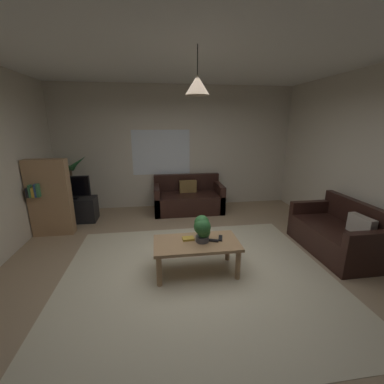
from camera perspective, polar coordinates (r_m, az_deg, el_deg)
floor at (r=3.74m, az=0.68°, el=-17.09°), size 5.57×5.73×0.02m
rug at (r=3.57m, az=1.21°, el=-18.62°), size 3.62×3.15×0.01m
wall_back at (r=6.05m, az=-3.56°, el=10.00°), size 5.69×0.06×2.84m
ceiling at (r=3.26m, az=0.87°, el=30.54°), size 5.57×5.73×0.02m
window_pane at (r=6.01m, az=-7.04°, el=8.96°), size 1.35×0.01×1.04m
couch_under_window at (r=5.82m, az=-0.87°, el=-1.72°), size 1.56×0.80×0.82m
couch_right_side at (r=4.65m, az=30.26°, el=-8.57°), size 0.80×1.45×0.82m
coffee_table at (r=3.47m, az=1.03°, el=-12.38°), size 1.15×0.61×0.46m
book_on_table_0 at (r=3.49m, az=-0.88°, el=-10.60°), size 0.17×0.13×0.03m
remote_on_table_0 at (r=3.46m, az=4.73°, el=-10.99°), size 0.17×0.10×0.02m
remote_on_table_1 at (r=3.53m, az=6.50°, el=-10.44°), size 0.09×0.17×0.02m
potted_plant_on_table at (r=3.36m, az=2.40°, el=-8.13°), size 0.23×0.25×0.37m
tv_stand at (r=5.78m, az=-25.33°, el=-3.67°), size 0.90×0.44×0.50m
tv at (r=5.63m, az=-25.97°, el=0.98°), size 0.75×0.16×0.47m
potted_palm_corner at (r=6.23m, az=-25.60°, el=0.49°), size 0.71×0.79×1.33m
bookshelf_corner at (r=5.17m, az=-29.76°, el=-1.15°), size 0.70×0.31×1.40m
pendant_lamp at (r=3.09m, az=1.23°, el=23.28°), size 0.28×0.28×0.53m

